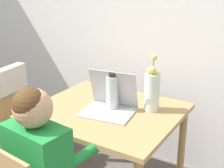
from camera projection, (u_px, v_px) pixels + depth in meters
name	position (u px, v px, depth m)	size (l,w,h in m)	color
wall_back	(136.00, 12.00, 2.49)	(6.40, 0.05, 2.50)	white
dining_table	(107.00, 123.00, 2.05)	(0.92, 0.79, 0.71)	tan
chair_spare	(16.00, 103.00, 2.47)	(0.47, 0.44, 0.84)	tan
person_seated	(45.00, 160.00, 1.55)	(0.37, 0.45, 1.06)	#1E8438
laptop	(110.00, 102.00, 1.98)	(0.35, 0.31, 0.26)	#B2B2B7
flower_vase	(152.00, 90.00, 1.97)	(0.10, 0.10, 0.36)	silver
water_bottle	(112.00, 93.00, 1.98)	(0.07, 0.07, 0.25)	silver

